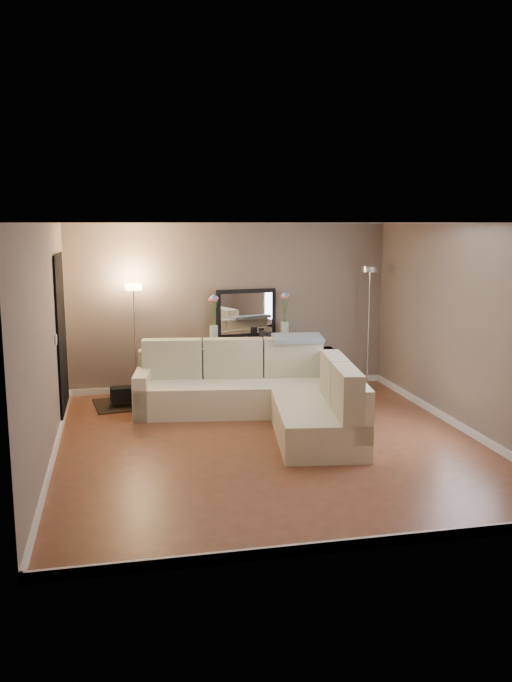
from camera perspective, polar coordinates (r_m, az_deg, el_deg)
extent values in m
cube|color=brown|center=(8.07, 1.18, -8.73)|extent=(5.00, 5.50, 0.01)
cube|color=white|center=(7.64, 1.25, 10.14)|extent=(5.00, 5.50, 0.01)
cube|color=gray|center=(10.42, -2.21, 2.93)|extent=(5.00, 0.02, 2.60)
cube|color=gray|center=(5.15, 8.16, -4.59)|extent=(5.00, 0.02, 2.60)
cube|color=gray|center=(7.59, -17.58, -0.23)|extent=(0.02, 5.50, 2.60)
cube|color=gray|center=(8.66, 17.62, 0.99)|extent=(0.02, 5.50, 2.60)
cube|color=white|center=(10.63, -2.14, -3.79)|extent=(5.00, 0.03, 0.10)
cube|color=white|center=(5.62, 7.74, -16.96)|extent=(5.00, 0.03, 0.10)
cube|color=white|center=(7.90, -16.91, -9.18)|extent=(0.03, 5.50, 0.10)
cube|color=white|center=(8.92, 17.05, -6.97)|extent=(0.03, 5.50, 0.10)
cube|color=black|center=(9.29, -16.33, 0.40)|extent=(0.02, 1.20, 2.20)
cube|color=white|center=(8.44, -16.79, 0.12)|extent=(0.02, 0.08, 0.12)
cube|color=beige|center=(9.31, -1.59, -4.75)|extent=(2.90, 1.35, 0.43)
cube|color=beige|center=(9.60, -1.68, -2.45)|extent=(2.79, 0.60, 0.60)
cube|color=beige|center=(9.33, -9.66, -4.31)|extent=(0.33, 0.98, 0.60)
cube|color=beige|center=(8.11, 5.28, -7.04)|extent=(1.20, 1.83, 0.43)
cube|color=beige|center=(8.55, 7.29, -4.09)|extent=(0.59, 2.68, 0.60)
cube|color=beige|center=(9.46, -7.19, -1.52)|extent=(0.86, 0.35, 0.56)
cube|color=beige|center=(9.45, -1.99, -1.46)|extent=(0.86, 0.35, 0.56)
cube|color=beige|center=(9.51, 3.19, -1.39)|extent=(0.86, 0.35, 0.56)
cube|color=beige|center=(8.33, 6.74, -3.09)|extent=(0.34, 0.80, 0.56)
cube|color=beige|center=(7.56, 7.84, -4.47)|extent=(0.34, 0.80, 0.56)
cube|color=#7D8EA2|center=(9.48, 3.59, 0.26)|extent=(0.74, 0.47, 0.09)
cube|color=black|center=(10.25, -0.53, 0.09)|extent=(1.40, 0.54, 0.04)
cube|color=black|center=(10.01, -3.67, -2.62)|extent=(0.05, 0.05, 0.80)
cube|color=black|center=(10.29, -4.12, -2.28)|extent=(0.05, 0.05, 0.80)
cube|color=black|center=(10.42, 3.01, -2.11)|extent=(0.05, 0.05, 0.80)
cube|color=black|center=(10.68, 2.41, -1.80)|extent=(0.05, 0.05, 0.80)
cube|color=black|center=(10.38, -0.53, -3.33)|extent=(1.31, 0.50, 0.03)
cube|color=#BF3333|center=(10.19, -3.52, -2.94)|extent=(0.05, 0.17, 0.20)
cube|color=#3359A5|center=(10.20, -3.29, -2.86)|extent=(0.06, 0.17, 0.22)
cube|color=gold|center=(10.21, -3.02, -2.79)|extent=(0.07, 0.17, 0.24)
cube|color=#3F7F4C|center=(10.23, -2.72, -2.88)|extent=(0.07, 0.17, 0.20)
cube|color=#994C99|center=(10.24, -2.46, -2.80)|extent=(0.05, 0.17, 0.22)
cube|color=orange|center=(10.25, -2.23, -2.73)|extent=(0.06, 0.17, 0.24)
cube|color=#262626|center=(10.27, -1.96, -2.82)|extent=(0.07, 0.17, 0.20)
cube|color=#4C99B2|center=(10.29, -1.67, -2.74)|extent=(0.07, 0.17, 0.22)
cube|color=#B2A58C|center=(10.30, -1.41, -2.66)|extent=(0.05, 0.17, 0.24)
cube|color=brown|center=(10.32, -1.18, -2.76)|extent=(0.06, 0.17, 0.20)
cube|color=navy|center=(10.33, -0.92, -2.68)|extent=(0.07, 0.17, 0.22)
cube|color=gold|center=(10.34, -0.63, -2.60)|extent=(0.07, 0.17, 0.24)
cube|color=black|center=(10.37, -0.85, 2.40)|extent=(0.96, 0.17, 0.76)
cube|color=white|center=(10.34, -0.81, 2.38)|extent=(0.83, 0.12, 0.63)
cube|color=orange|center=(10.19, -1.14, 0.17)|extent=(0.20, 0.15, 0.04)
cube|color=black|center=(10.26, 0.57, 0.51)|extent=(0.11, 0.03, 0.14)
cube|color=black|center=(10.30, 1.23, 0.49)|extent=(0.09, 0.03, 0.12)
cylinder|color=silver|center=(10.07, -3.63, 0.64)|extent=(0.14, 0.14, 0.25)
cylinder|color=#38722D|center=(10.02, -3.75, 2.29)|extent=(0.10, 0.02, 0.43)
sphere|color=#E5598C|center=(9.99, -3.89, 3.54)|extent=(0.08, 0.08, 0.07)
cylinder|color=#38722D|center=(10.02, -3.71, 2.35)|extent=(0.06, 0.02, 0.46)
sphere|color=white|center=(9.99, -3.78, 3.66)|extent=(0.08, 0.08, 0.07)
cylinder|color=#38722D|center=(10.02, -3.65, 2.41)|extent=(0.01, 0.01, 0.48)
sphere|color=#598CE5|center=(9.99, -3.67, 3.79)|extent=(0.08, 0.08, 0.07)
cylinder|color=#38722D|center=(10.03, -3.60, 2.30)|extent=(0.06, 0.02, 0.44)
sphere|color=#E58C4C|center=(10.00, -3.55, 3.55)|extent=(0.08, 0.08, 0.07)
cylinder|color=#38722D|center=(10.03, -3.55, 2.36)|extent=(0.11, 0.02, 0.45)
sphere|color=#D866B2|center=(10.00, -3.44, 3.68)|extent=(0.08, 0.08, 0.07)
cylinder|color=silver|center=(10.43, 2.48, 0.98)|extent=(0.14, 0.14, 0.25)
cylinder|color=#38722D|center=(10.39, 2.39, 2.58)|extent=(0.10, 0.02, 0.43)
sphere|color=#E5598C|center=(10.35, 2.29, 3.78)|extent=(0.08, 0.08, 0.07)
cylinder|color=#38722D|center=(10.39, 2.44, 2.64)|extent=(0.06, 0.02, 0.46)
sphere|color=white|center=(10.36, 2.39, 3.90)|extent=(0.08, 0.08, 0.07)
cylinder|color=#38722D|center=(10.39, 2.49, 2.70)|extent=(0.01, 0.01, 0.48)
sphere|color=#598CE5|center=(10.36, 2.50, 4.02)|extent=(0.08, 0.08, 0.07)
cylinder|color=#38722D|center=(10.40, 2.54, 2.59)|extent=(0.06, 0.02, 0.44)
sphere|color=#E58C4C|center=(10.37, 2.60, 3.80)|extent=(0.08, 0.08, 0.07)
cylinder|color=#38722D|center=(10.40, 2.58, 2.65)|extent=(0.11, 0.02, 0.45)
sphere|color=#D866B2|center=(10.38, 2.71, 3.91)|extent=(0.08, 0.08, 0.07)
cylinder|color=silver|center=(10.21, -10.17, -4.74)|extent=(0.25, 0.25, 0.03)
cylinder|color=silver|center=(10.03, -10.32, -0.24)|extent=(0.03, 0.03, 1.63)
cylinder|color=#FFBF72|center=(9.92, -10.47, 4.56)|extent=(0.27, 0.27, 0.07)
cylinder|color=silver|center=(10.82, 9.48, -3.86)|extent=(0.31, 0.31, 0.03)
cylinder|color=silver|center=(10.64, 9.62, 0.96)|extent=(0.03, 0.03, 1.84)
cylinder|color=silver|center=(10.53, 9.78, 6.11)|extent=(0.34, 0.34, 0.08)
cube|color=black|center=(9.89, -10.40, -5.27)|extent=(1.21, 0.98, 0.01)
cube|color=black|center=(9.73, -11.40, -4.50)|extent=(0.34, 0.26, 0.20)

